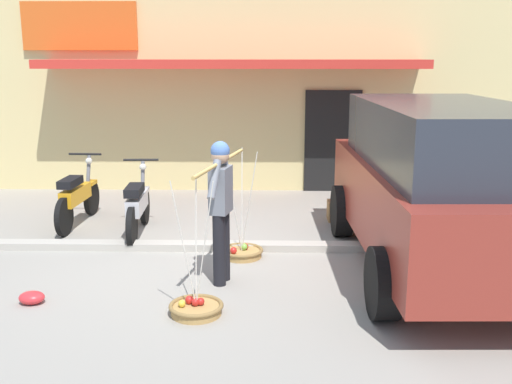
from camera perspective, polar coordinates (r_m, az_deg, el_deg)
ground_plane at (r=7.68m, az=-3.22°, el=-7.18°), size 90.00×90.00×0.00m
sidewalk_curb at (r=8.32m, az=-2.86°, el=-5.21°), size 20.00×0.24×0.10m
fruit_vendor at (r=6.89m, az=-3.39°, el=-1.01°), size 0.44×1.84×1.70m
fruit_basket_left_side at (r=6.34m, az=-5.79°, el=-10.95°), size 0.57×0.57×1.45m
fruit_basket_right_side at (r=8.01m, az=-1.37°, el=-5.73°), size 0.57×0.57×1.45m
motorcycle_nearest_shop at (r=9.83m, az=-16.79°, el=-0.49°), size 0.54×1.82×1.09m
motorcycle_second_in_row at (r=9.04m, az=-11.27°, el=-1.32°), size 0.54×1.82×1.09m
parked_truck at (r=7.59m, az=17.17°, el=0.90°), size 2.25×4.85×2.10m
storefront_building at (r=14.20m, az=-1.59°, el=10.72°), size 13.00×6.00×4.20m
plastic_litter_bag at (r=7.00m, az=-20.72°, el=-9.46°), size 0.28×0.22×0.14m
wooden_crate at (r=9.85m, az=8.17°, el=-1.79°), size 0.44×0.36×0.32m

